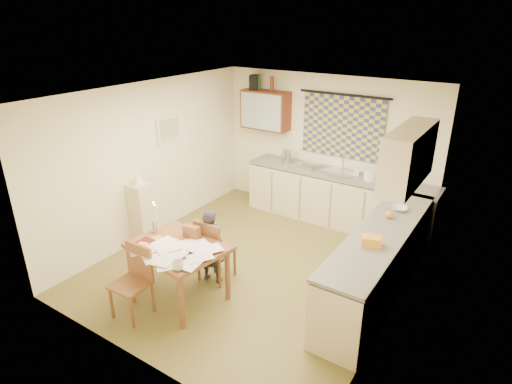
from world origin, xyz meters
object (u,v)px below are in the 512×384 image
Objects in this scene: stove at (346,310)px; counter_back at (337,199)px; person at (211,246)px; counter_right at (379,263)px; dining_table at (179,271)px; shelf_stand at (142,215)px; chair_far at (216,260)px.

counter_back is at bearing 115.00° from stove.
counter_back is 2.70m from person.
stove is (0.00, -1.10, -0.03)m from counter_right.
shelf_stand is at bearing 161.73° from dining_table.
stove is (1.28, -2.74, -0.03)m from counter_back.
chair_far is at bearing -118.14° from person.
person is at bearing -105.24° from counter_back.
counter_back is at bearing -114.55° from person.
counter_back is 3.22× the size of shelf_stand.
counter_back is at bearing 46.73° from shelf_stand.
counter_right is 2.34× the size of dining_table.
shelf_stand reaches higher than chair_far.
chair_far is at bearing 84.18° from dining_table.
counter_back is 2.64m from chair_far.
dining_table is (-0.84, -3.12, -0.07)m from counter_back.
person is at bearing 84.75° from dining_table.
person is at bearing 176.08° from stove.
counter_back is at bearing -106.70° from chair_far.
person is 1.06× the size of shelf_stand.
chair_far reaches higher than dining_table.
dining_table is 1.23× the size of shelf_stand.
person is at bearing -7.53° from shelf_stand.
shelf_stand is at bearing -16.84° from person.
counter_right is 2.88× the size of shelf_stand.
person reaches higher than counter_back.
counter_right reaches higher than dining_table.
stove is 0.93× the size of chair_far.
shelf_stand reaches higher than counter_right.
chair_far is at bearing 174.19° from stove.
person is (-0.71, -2.61, 0.09)m from counter_back.
counter_right is 3.20× the size of chair_far.
counter_right is at bearing 43.46° from dining_table.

